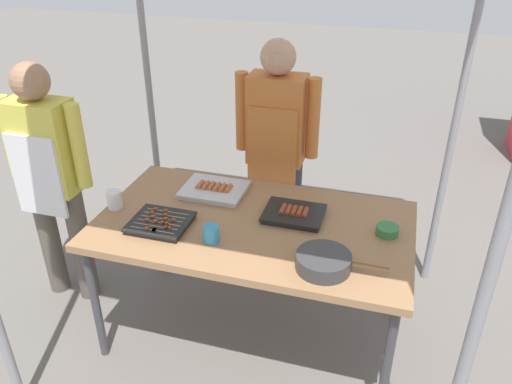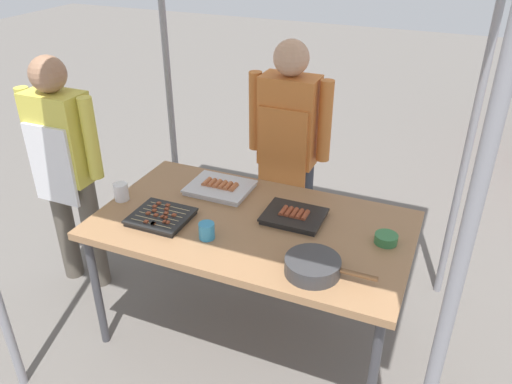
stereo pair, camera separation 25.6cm
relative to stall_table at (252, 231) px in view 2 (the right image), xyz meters
The scene contains 11 objects.
ground_plane 0.70m from the stall_table, ahead, with size 18.00×18.00×0.00m, color #66605B.
stall_table is the anchor object (origin of this frame).
tray_grilled_sausages 0.23m from the stall_table, 30.63° to the left, with size 0.31×0.25×0.05m.
tray_meat_skewers 0.47m from the stall_table, 159.52° to the right, with size 0.29×0.27×0.04m.
tray_pork_links 0.39m from the stall_table, 141.81° to the left, with size 0.35×0.28×0.05m.
cooking_wok 0.50m from the stall_table, 34.09° to the right, with size 0.41×0.25×0.07m.
condiment_bowl 0.67m from the stall_table, ahead, with size 0.11×0.11×0.05m, color #33723F.
drink_cup_near_edge 0.28m from the stall_table, 123.84° to the right, with size 0.08×0.08×0.08m, color #338CBF.
drink_cup_by_wok 0.76m from the stall_table, behind, with size 0.08×0.08×0.10m, color white.
vendor_woman 0.73m from the stall_table, 95.10° to the left, with size 0.52×0.22×1.52m.
customer_nearby 1.21m from the stall_table, behind, with size 0.52×0.22×1.48m.
Camera 2 is at (0.88, -2.01, 2.15)m, focal length 35.76 mm.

